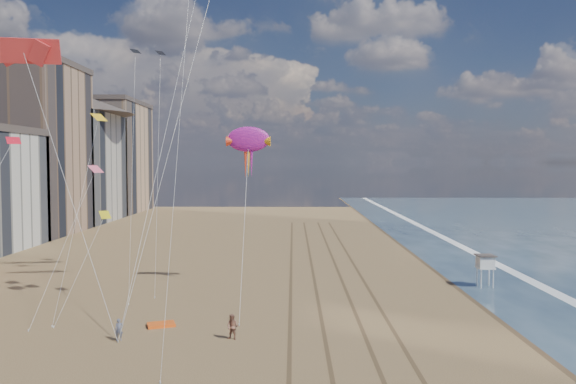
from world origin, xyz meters
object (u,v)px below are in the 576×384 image
object	(u,v)px
show_kite	(248,140)
kite_flyer_a	(119,330)
grounded_kite	(161,325)
lifeguard_stand	(485,262)
kite_flyer_b	(232,327)

from	to	relation	value
show_kite	kite_flyer_a	size ratio (longest dim) A/B	12.18
grounded_kite	kite_flyer_a	distance (m)	4.00
lifeguard_stand	grounded_kite	size ratio (longest dim) A/B	1.59
grounded_kite	show_kite	distance (m)	19.55
grounded_kite	kite_flyer_a	bearing A→B (deg)	-141.20
grounded_kite	kite_flyer_a	size ratio (longest dim) A/B	1.32
kite_flyer_a	kite_flyer_b	distance (m)	7.65
kite_flyer_b	lifeguard_stand	bearing A→B (deg)	58.33
kite_flyer_a	kite_flyer_b	world-z (taller)	kite_flyer_b
show_kite	kite_flyer_b	world-z (taller)	show_kite
show_kite	grounded_kite	bearing A→B (deg)	-113.85
lifeguard_stand	kite_flyer_b	bearing A→B (deg)	-144.20
kite_flyer_a	show_kite	bearing A→B (deg)	45.12
lifeguard_stand	grounded_kite	xyz separation A→B (m)	(-28.28, -13.26, -2.29)
grounded_kite	show_kite	size ratio (longest dim) A/B	0.11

